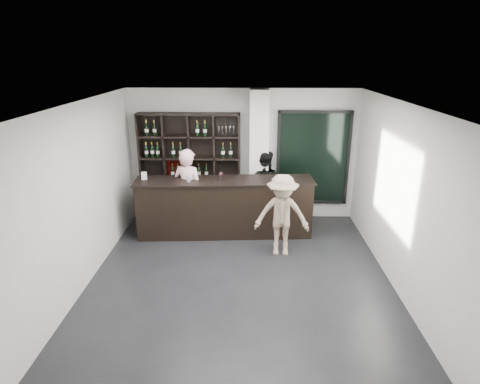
{
  "coord_description": "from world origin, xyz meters",
  "views": [
    {
      "loc": [
        0.13,
        -5.92,
        3.6
      ],
      "look_at": [
        -0.02,
        1.1,
        1.16
      ],
      "focal_mm": 30.0,
      "sensor_mm": 36.0,
      "label": 1
    }
  ],
  "objects_px": {
    "taster_pink": "(189,191)",
    "taster_black": "(263,187)",
    "wine_shelf": "(190,168)",
    "customer": "(282,215)",
    "tasting_counter": "(225,207)"
  },
  "relations": [
    {
      "from": "tasting_counter",
      "to": "taster_black",
      "type": "relative_size",
      "value": 2.19
    },
    {
      "from": "taster_pink",
      "to": "customer",
      "type": "xyz_separation_m",
      "value": [
        1.85,
        -0.94,
        -0.12
      ]
    },
    {
      "from": "taster_pink",
      "to": "wine_shelf",
      "type": "bearing_deg",
      "value": -64.0
    },
    {
      "from": "wine_shelf",
      "to": "tasting_counter",
      "type": "height_order",
      "value": "wine_shelf"
    },
    {
      "from": "wine_shelf",
      "to": "taster_black",
      "type": "height_order",
      "value": "wine_shelf"
    },
    {
      "from": "taster_pink",
      "to": "taster_black",
      "type": "distance_m",
      "value": 1.65
    },
    {
      "from": "wine_shelf",
      "to": "taster_pink",
      "type": "distance_m",
      "value": 0.78
    },
    {
      "from": "taster_pink",
      "to": "taster_black",
      "type": "height_order",
      "value": "taster_pink"
    },
    {
      "from": "tasting_counter",
      "to": "taster_black",
      "type": "bearing_deg",
      "value": 35.77
    },
    {
      "from": "wine_shelf",
      "to": "tasting_counter",
      "type": "xyz_separation_m",
      "value": [
        0.8,
        -0.82,
        -0.6
      ]
    },
    {
      "from": "wine_shelf",
      "to": "customer",
      "type": "bearing_deg",
      "value": -41.04
    },
    {
      "from": "taster_black",
      "to": "wine_shelf",
      "type": "bearing_deg",
      "value": 0.32
    },
    {
      "from": "taster_pink",
      "to": "taster_black",
      "type": "relative_size",
      "value": 1.09
    },
    {
      "from": "taster_pink",
      "to": "taster_black",
      "type": "xyz_separation_m",
      "value": [
        1.55,
        0.55,
        -0.08
      ]
    },
    {
      "from": "taster_black",
      "to": "taster_pink",
      "type": "bearing_deg",
      "value": 25.72
    }
  ]
}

